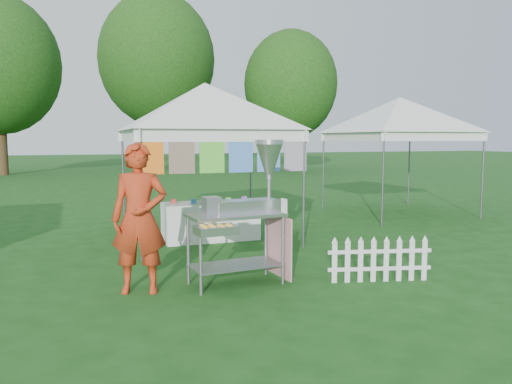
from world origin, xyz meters
name	(u,v)px	position (x,y,z in m)	size (l,w,h in m)	color
ground	(273,288)	(0.00, 0.00, 0.00)	(120.00, 120.00, 0.00)	#174614
canopy_main	(205,83)	(0.00, 3.49, 2.99)	(4.24, 4.24, 3.45)	#59595E
canopy_right	(400,98)	(5.50, 5.00, 2.99)	(4.24, 4.24, 3.45)	#59595E
tree_mid	(157,60)	(3.00, 28.00, 7.14)	(7.60, 7.60, 11.52)	#372214
tree_right	(291,85)	(10.00, 22.00, 5.18)	(5.60, 5.60, 8.42)	#372214
donut_cart	(250,199)	(-0.19, 0.37, 1.13)	(1.38, 1.05, 1.93)	gray
vendor	(139,218)	(-1.64, 0.44, 0.95)	(0.69, 0.45, 1.90)	#B33116
picket_fence	(380,261)	(1.48, -0.20, 0.29)	(1.40, 0.38, 0.56)	silver
display_table	(211,221)	(0.05, 3.33, 0.37)	(1.80, 0.70, 0.73)	white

